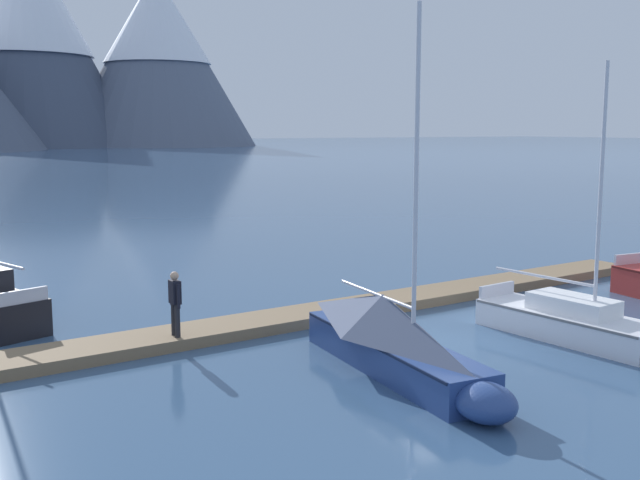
# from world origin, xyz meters

# --- Properties ---
(ground_plane) EXTENTS (700.00, 700.00, 0.00)m
(ground_plane) POSITION_xyz_m (0.00, 0.00, 0.00)
(ground_plane) COLOR #38567A
(mountain_shoulder_ridge) EXTENTS (62.80, 62.80, 63.14)m
(mountain_shoulder_ridge) POSITION_xyz_m (26.68, 224.01, 33.93)
(mountain_shoulder_ridge) COLOR #424C60
(mountain_shoulder_ridge) RESTS_ON ground
(mountain_east_summit) EXTENTS (59.58, 59.58, 52.20)m
(mountain_east_summit) POSITION_xyz_m (63.92, 217.20, 27.77)
(mountain_east_summit) COLOR slate
(mountain_east_summit) RESTS_ON ground
(dock) EXTENTS (25.60, 3.70, 0.30)m
(dock) POSITION_xyz_m (0.00, 4.00, 0.14)
(dock) COLOR #846B4C
(dock) RESTS_ON ground
(sailboat_second_berth) EXTENTS (1.95, 7.33, 8.20)m
(sailboat_second_berth) POSITION_xyz_m (-2.23, -1.30, 0.84)
(sailboat_second_berth) COLOR navy
(sailboat_second_berth) RESTS_ON ground
(sailboat_mid_dock_port) EXTENTS (2.22, 6.16, 7.25)m
(sailboat_mid_dock_port) POSITION_xyz_m (3.53, -1.70, 0.49)
(sailboat_mid_dock_port) COLOR white
(sailboat_mid_dock_port) RESTS_ON ground
(person_on_dock) EXTENTS (0.23, 0.59, 1.69)m
(person_on_dock) POSITION_xyz_m (-5.92, 3.14, 1.26)
(person_on_dock) COLOR #232328
(person_on_dock) RESTS_ON dock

